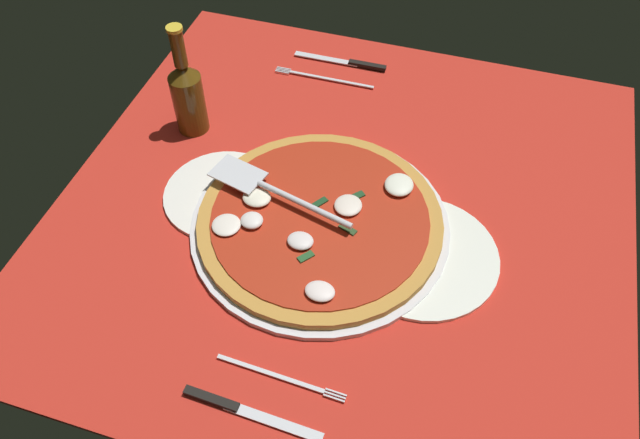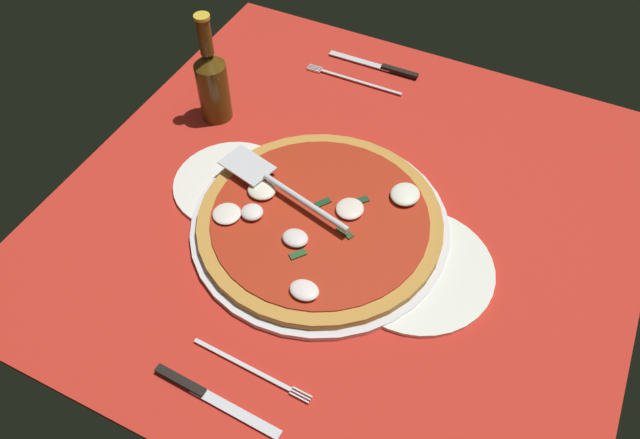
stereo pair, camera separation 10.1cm
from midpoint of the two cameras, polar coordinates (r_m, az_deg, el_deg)
ground_plane at (r=106.17cm, az=-0.54°, el=0.89°), size 93.61×93.61×0.80cm
checker_pattern at (r=105.83cm, az=-0.54°, el=1.05°), size 93.61×93.61×0.10cm
pizza_pan at (r=102.31cm, az=-2.82°, el=-0.76°), size 41.91×41.91×1.27cm
dinner_plate_left at (r=99.22cm, az=6.34°, el=-3.50°), size 23.97×23.97×1.00cm
dinner_plate_right at (r=108.95cm, az=-11.37°, el=2.06°), size 20.08×20.08×1.00cm
pizza at (r=101.12cm, az=-2.90°, el=-0.22°), size 39.51×39.51×3.05cm
pizza_server at (r=102.65cm, az=-7.07°, el=2.49°), size 26.13×9.83×1.00cm
place_setting_near at (r=132.12cm, az=-0.74°, el=13.13°), size 21.45×14.02×1.40cm
place_setting_far at (r=88.14cm, az=-8.86°, el=-15.65°), size 20.87×14.14×1.40cm
beer_bottle at (r=117.60cm, az=-14.35°, el=10.78°), size 5.80×5.80×21.80cm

